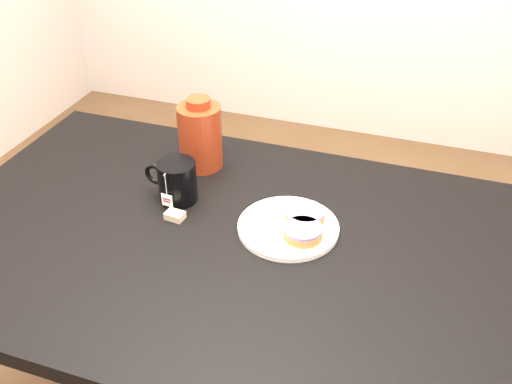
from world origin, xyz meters
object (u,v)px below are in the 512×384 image
(bagel_package, at_px, (200,135))
(teabag_pouch, at_px, (175,216))
(plate, at_px, (288,227))
(bagel_back, at_px, (305,215))
(table, at_px, (224,263))
(bagel_front, at_px, (303,232))
(mug, at_px, (177,181))

(bagel_package, bearing_deg, teabag_pouch, -81.59)
(plate, bearing_deg, bagel_back, 48.55)
(table, xyz_separation_m, bagel_back, (0.17, 0.11, 0.11))
(table, relative_size, bagel_back, 11.10)
(bagel_front, height_order, mug, mug)
(plate, relative_size, mug, 1.63)
(plate, height_order, bagel_back, bagel_back)
(teabag_pouch, bearing_deg, bagel_front, 3.27)
(bagel_back, height_order, mug, mug)
(teabag_pouch, bearing_deg, table, -10.53)
(bagel_back, distance_m, teabag_pouch, 0.31)
(table, bearing_deg, bagel_back, 32.28)
(bagel_back, distance_m, bagel_package, 0.39)
(plate, xyz_separation_m, bagel_front, (0.04, -0.03, 0.02))
(table, relative_size, bagel_front, 12.00)
(bagel_package, bearing_deg, plate, -33.31)
(mug, height_order, bagel_package, bagel_package)
(bagel_front, xyz_separation_m, teabag_pouch, (-0.32, -0.02, -0.02))
(table, distance_m, bagel_back, 0.23)
(plate, xyz_separation_m, mug, (-0.30, 0.03, 0.05))
(bagel_front, distance_m, bagel_package, 0.43)
(table, relative_size, bagel_package, 6.94)
(table, xyz_separation_m, mug, (-0.16, 0.10, 0.14))
(bagel_back, relative_size, mug, 0.86)
(table, height_order, bagel_front, bagel_front)
(plate, distance_m, bagel_front, 0.05)
(mug, bearing_deg, plate, -1.02)
(bagel_front, bearing_deg, table, -166.72)
(bagel_front, distance_m, teabag_pouch, 0.32)
(plate, relative_size, bagel_package, 1.19)
(plate, distance_m, mug, 0.31)
(bagel_back, relative_size, bagel_front, 1.08)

